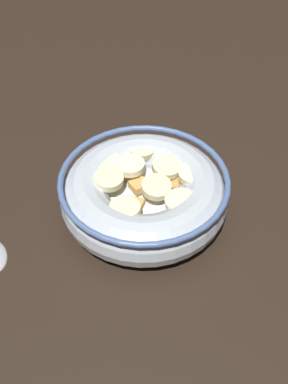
# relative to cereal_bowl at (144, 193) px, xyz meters

# --- Properties ---
(ground_plane) EXTENTS (1.36, 1.36, 0.02)m
(ground_plane) POSITION_rel_cereal_bowl_xyz_m (0.00, 0.00, -0.04)
(ground_plane) COLOR black
(cereal_bowl) EXTENTS (0.17, 0.17, 0.05)m
(cereal_bowl) POSITION_rel_cereal_bowl_xyz_m (0.00, 0.00, 0.00)
(cereal_bowl) COLOR #B2BCC6
(cereal_bowl) RESTS_ON ground_plane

